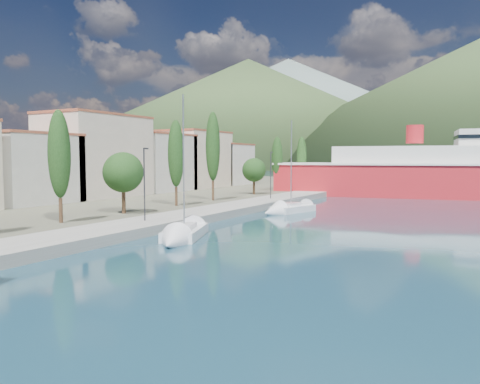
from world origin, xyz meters
The scene contains 9 objects.
ground centered at (0.00, 120.00, 0.00)m, with size 1400.00×1400.00×0.00m, color #193C4D.
quay centered at (-9.00, 26.00, 0.40)m, with size 5.00×88.00×0.80m, color gray.
land_strip centered at (-47.00, 36.00, 0.35)m, with size 70.00×148.00×0.70m, color #565644.
town_buildings centered at (-32.00, 36.91, 5.57)m, with size 9.20×69.20×11.30m.
tree_row centered at (-14.69, 30.67, 5.71)m, with size 3.86×64.38×11.15m.
lamp_posts centered at (-9.00, 15.02, 4.08)m, with size 0.15×47.20×6.06m.
sailboat_near centered at (-3.30, 10.85, 0.31)m, with size 5.18×8.42×11.63m.
sailboat_mid centered at (-3.66, 30.44, 0.31)m, with size 4.29×7.91×11.09m.
ferry centered at (13.57, 63.71, 3.61)m, with size 60.93×21.86×11.85m.
Camera 1 is at (16.47, -16.25, 5.96)m, focal length 35.00 mm.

